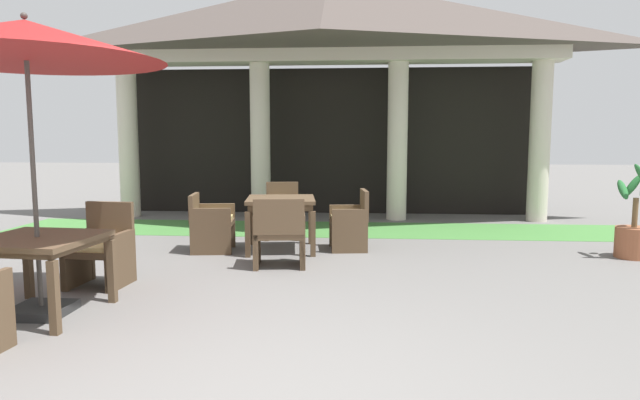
% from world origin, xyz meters
% --- Properties ---
extents(background_pavilion, '(9.30, 3.04, 4.61)m').
position_xyz_m(background_pavilion, '(0.00, 7.87, 3.59)').
color(background_pavilion, beige).
rests_on(background_pavilion, ground).
extents(lawn_strip, '(11.10, 1.67, 0.01)m').
position_xyz_m(lawn_strip, '(0.00, 6.50, 0.00)').
color(lawn_strip, '#47843D').
rests_on(lawn_strip, ground).
extents(patio_table_near_foreground, '(1.07, 1.07, 0.76)m').
position_xyz_m(patio_table_near_foreground, '(-0.48, 4.66, 0.66)').
color(patio_table_near_foreground, brown).
rests_on(patio_table_near_foreground, ground).
extents(patio_chair_near_foreground_north, '(0.61, 0.64, 0.88)m').
position_xyz_m(patio_chair_near_foreground_north, '(-0.61, 5.66, 0.41)').
color(patio_chair_near_foreground_north, brown).
rests_on(patio_chair_near_foreground_north, ground).
extents(patio_chair_near_foreground_west, '(0.64, 0.66, 0.82)m').
position_xyz_m(patio_chair_near_foreground_west, '(-1.48, 4.53, 0.40)').
color(patio_chair_near_foreground_west, brown).
rests_on(patio_chair_near_foreground_west, ground).
extents(patio_chair_near_foreground_south, '(0.70, 0.64, 0.88)m').
position_xyz_m(patio_chair_near_foreground_south, '(-0.36, 3.66, 0.42)').
color(patio_chair_near_foreground_south, brown).
rests_on(patio_chair_near_foreground_south, ground).
extents(patio_chair_near_foreground_east, '(0.58, 0.62, 0.87)m').
position_xyz_m(patio_chair_near_foreground_east, '(0.51, 4.79, 0.40)').
color(patio_chair_near_foreground_east, brown).
rests_on(patio_chair_near_foreground_east, ground).
extents(patio_table_mid_left, '(1.05, 1.05, 0.73)m').
position_xyz_m(patio_table_mid_left, '(-2.26, 1.64, 0.63)').
color(patio_table_mid_left, brown).
rests_on(patio_table_mid_left, ground).
extents(patio_umbrella_mid_left, '(2.39, 2.39, 2.70)m').
position_xyz_m(patio_umbrella_mid_left, '(-2.26, 1.64, 2.44)').
color(patio_umbrella_mid_left, '#2D2D2D').
rests_on(patio_umbrella_mid_left, ground).
extents(patio_chair_mid_left_north, '(0.61, 0.61, 0.90)m').
position_xyz_m(patio_chair_mid_left_north, '(-2.18, 2.67, 0.39)').
color(patio_chair_mid_left_north, brown).
rests_on(patio_chair_mid_left_north, ground).
extents(potted_palm_right_edge, '(0.51, 0.50, 1.31)m').
position_xyz_m(potted_palm_right_edge, '(4.32, 4.53, 0.35)').
color(potted_palm_right_edge, '#995638').
rests_on(potted_palm_right_edge, ground).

